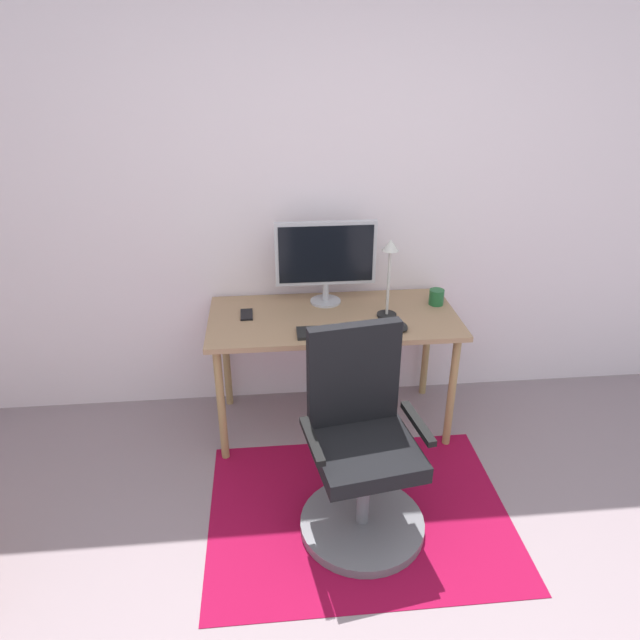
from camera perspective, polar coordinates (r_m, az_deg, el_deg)
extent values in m
cube|color=silver|center=(3.42, 2.42, 12.10)|extent=(6.00, 0.10, 2.60)
cube|color=maroon|center=(3.03, 3.86, -18.52)|extent=(1.48, 1.12, 0.01)
cube|color=#9D7957|center=(3.23, 1.34, 0.19)|extent=(1.40, 0.66, 0.03)
cylinder|color=#9F7F4E|center=(3.18, -9.79, -8.36)|extent=(0.04, 0.04, 0.70)
cylinder|color=#9F7F4E|center=(3.32, 12.94, -7.05)|extent=(0.04, 0.04, 0.70)
cylinder|color=#9F7F4E|center=(3.63, -9.31, -3.56)|extent=(0.04, 0.04, 0.70)
cylinder|color=#9F7F4E|center=(3.75, 10.52, -2.61)|extent=(0.04, 0.04, 0.70)
cylinder|color=#B2B2B7|center=(3.39, 0.55, 1.89)|extent=(0.18, 0.18, 0.01)
cylinder|color=#B2B2B7|center=(3.37, 0.56, 2.81)|extent=(0.04, 0.04, 0.11)
cube|color=#B7B7BC|center=(3.28, 0.57, 6.64)|extent=(0.58, 0.04, 0.37)
cube|color=black|center=(3.26, 0.61, 6.53)|extent=(0.54, 0.00, 0.33)
cube|color=black|center=(3.03, 1.75, -1.17)|extent=(0.43, 0.13, 0.02)
ellipsoid|color=black|center=(3.10, 8.15, -0.66)|extent=(0.06, 0.10, 0.03)
cylinder|color=#1F5D2E|center=(3.42, 11.50, 2.25)|extent=(0.09, 0.09, 0.09)
cube|color=black|center=(3.25, -7.30, 0.54)|extent=(0.07, 0.14, 0.01)
cylinder|color=black|center=(3.24, 6.63, 0.50)|extent=(0.11, 0.11, 0.01)
cylinder|color=beige|center=(3.16, 6.81, 3.68)|extent=(0.02, 0.02, 0.37)
cone|color=beige|center=(3.08, 7.03, 7.40)|extent=(0.09, 0.09, 0.06)
cylinder|color=slate|center=(2.94, 4.20, -19.57)|extent=(0.60, 0.60, 0.05)
cylinder|color=slate|center=(2.80, 4.35, -16.53)|extent=(0.06, 0.06, 0.38)
cube|color=black|center=(2.65, 4.52, -12.90)|extent=(0.52, 0.52, 0.08)
cube|color=black|center=(2.63, 3.36, -5.35)|extent=(0.43, 0.13, 0.50)
cube|color=black|center=(2.52, -0.80, -11.89)|extent=(0.09, 0.32, 0.03)
cube|color=black|center=(2.66, 9.70, -10.07)|extent=(0.09, 0.32, 0.03)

